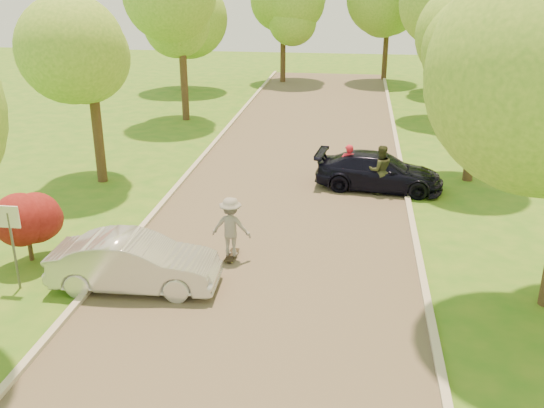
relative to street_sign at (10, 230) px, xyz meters
The scene contains 19 objects.
road 7.22m from the street_sign, 34.59° to the left, with size 8.00×60.00×0.01m, color #4C4438.
curb_left 4.62m from the street_sign, 66.37° to the left, with size 0.18×60.00×0.12m, color #B2AD9E.
curb_right 10.74m from the street_sign, 22.10° to the left, with size 0.18×60.00×0.12m, color #B2AD9E.
street_sign is the anchor object (origin of this frame).
red_shrub 1.65m from the street_sign, 108.43° to the left, with size 1.70×1.70×1.95m.
tree_l_midb 8.61m from the street_sign, 97.22° to the left, with size 4.30×4.20×6.62m.
tree_l_far 18.43m from the street_sign, 91.87° to the left, with size 4.92×4.80×7.79m.
tree_r_midb 16.27m from the street_sign, 38.90° to the left, with size 4.51×4.40×7.01m.
tree_r_far 24.25m from the street_sign, 56.91° to the left, with size 5.33×5.20×8.34m.
tree_bg_a 26.44m from the street_sign, 96.53° to the left, with size 5.12×5.00×7.72m.
tree_bg_b 31.57m from the street_sign, 63.40° to the left, with size 5.12×5.00×7.95m.
tree_bg_c 30.35m from the street_sign, 84.26° to the left, with size 4.92×4.80×7.33m.
tree_bg_d 33.74m from the street_sign, 72.61° to the left, with size 5.12×5.00×7.72m.
silver_sedan 3.00m from the street_sign, ahead, with size 1.43×4.09×1.35m, color silver.
dark_sedan 12.38m from the street_sign, 43.96° to the left, with size 1.82×4.47×1.30m, color black.
longboard 5.57m from the street_sign, 25.96° to the left, with size 0.28×0.85×0.10m.
skateboarder 5.41m from the street_sign, 25.96° to the left, with size 1.06×0.61×1.64m, color gray.
person_striped 11.56m from the street_sign, 47.52° to the left, with size 0.59×0.39×1.61m, color red.
person_olive 12.00m from the street_sign, 42.02° to the left, with size 0.85×0.66×1.75m, color #2F3520.
Camera 1 is at (2.17, -8.15, 7.32)m, focal length 40.00 mm.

